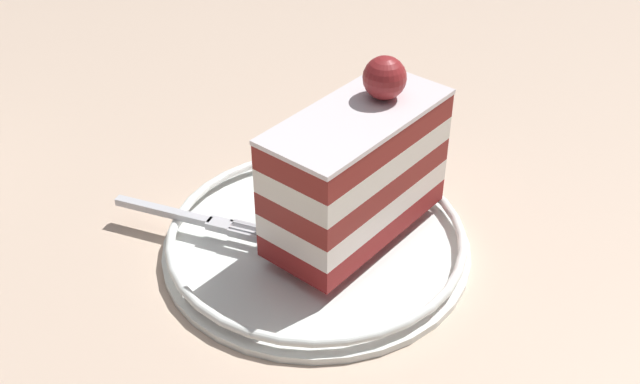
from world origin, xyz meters
name	(u,v)px	position (x,y,z in m)	size (l,w,h in m)	color
ground_plane	(307,234)	(0.00, 0.00, 0.00)	(2.40, 2.40, 0.00)	beige
dessert_plate	(320,239)	(-0.02, 0.00, 0.01)	(0.20, 0.20, 0.01)	white
cake_slice	(357,169)	(-0.02, -0.03, 0.06)	(0.11, 0.14, 0.11)	maroon
fork	(195,219)	(0.02, 0.07, 0.02)	(0.08, 0.09, 0.00)	silver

